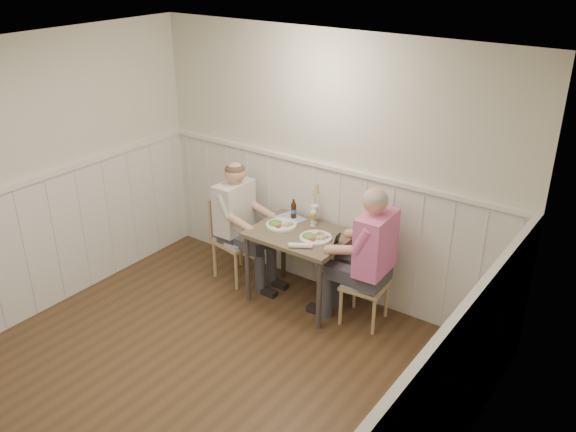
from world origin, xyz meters
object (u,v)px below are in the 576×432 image
Objects in this scene: man_in_pink at (370,269)px; diner_cream at (238,231)px; grass_vase at (314,203)px; chair_left at (234,234)px; beer_bottle at (294,210)px; chair_right at (370,282)px; dining_table at (300,242)px.

man_in_pink is 1.06× the size of diner_cream.
man_in_pink reaches higher than grass_vase.
beer_bottle is at bearing 20.87° from chair_left.
chair_left is at bearing -159.13° from beer_bottle.
beer_bottle is (0.52, 0.25, 0.29)m from diner_cream.
chair_right is 1.89× the size of grass_vase.
dining_table is 1.05× the size of chair_left.
diner_cream is (0.07, -0.02, 0.07)m from chair_left.
diner_cream is at bearing -177.19° from chair_right.
dining_table is 0.77m from diner_cream.
diner_cream reaches higher than chair_right.
diner_cream is (-1.51, -0.07, 0.12)m from chair_right.
dining_table is 0.71× the size of diner_cream.
grass_vase is (0.73, 0.31, 0.39)m from diner_cream.
diner_cream reaches higher than dining_table.
grass_vase is at bearing 19.49° from chair_left.
chair_left is (-0.84, 0.00, -0.17)m from dining_table.
grass_vase is at bearing 22.85° from diner_cream.
beer_bottle is at bearing 136.00° from dining_table.
chair_right is 0.58× the size of man_in_pink.
beer_bottle is at bearing -164.66° from grass_vase.
beer_bottle is (-0.99, 0.20, 0.25)m from man_in_pink.
chair_left is 4.36× the size of beer_bottle.
grass_vase reaches higher than chair_right.
diner_cream is 0.65m from beer_bottle.
man_in_pink reaches higher than beer_bottle.
chair_right is (0.75, 0.06, -0.21)m from dining_table.
man_in_pink is (0.75, 0.03, -0.06)m from dining_table.
chair_right is at bearing -10.12° from beer_bottle.
grass_vase reaches higher than beer_bottle.
man_in_pink reaches higher than chair_right.
chair_right is 1.59m from chair_left.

